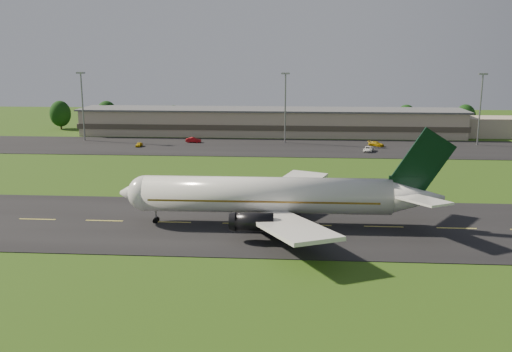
# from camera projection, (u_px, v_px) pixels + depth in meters

# --- Properties ---
(ground) EXTENTS (360.00, 360.00, 0.00)m
(ground) POSITION_uv_depth(u_px,v_px,m) (242.00, 224.00, 89.26)
(ground) COLOR #254411
(ground) RESTS_ON ground
(taxiway) EXTENTS (220.00, 30.00, 0.10)m
(taxiway) POSITION_uv_depth(u_px,v_px,m) (242.00, 224.00, 89.25)
(taxiway) COLOR black
(taxiway) RESTS_ON ground
(apron) EXTENTS (260.00, 30.00, 0.10)m
(apron) POSITION_uv_depth(u_px,v_px,m) (266.00, 147.00, 159.36)
(apron) COLOR black
(apron) RESTS_ON ground
(airliner) EXTENTS (51.24, 42.18, 15.57)m
(airliner) POSITION_uv_depth(u_px,v_px,m) (272.00, 196.00, 87.93)
(airliner) COLOR white
(airliner) RESTS_ON ground
(terminal) EXTENTS (145.00, 16.00, 8.40)m
(terminal) POSITION_uv_depth(u_px,v_px,m) (290.00, 123.00, 181.60)
(terminal) COLOR tan
(terminal) RESTS_ON ground
(light_mast_west) EXTENTS (2.40, 1.20, 20.35)m
(light_mast_west) POSITION_uv_depth(u_px,v_px,m) (82.00, 98.00, 168.23)
(light_mast_west) COLOR gray
(light_mast_west) RESTS_ON ground
(light_mast_centre) EXTENTS (2.40, 1.20, 20.35)m
(light_mast_centre) POSITION_uv_depth(u_px,v_px,m) (285.00, 99.00, 164.05)
(light_mast_centre) COLOR gray
(light_mast_centre) RESTS_ON ground
(light_mast_east) EXTENTS (2.40, 1.20, 20.35)m
(light_mast_east) POSITION_uv_depth(u_px,v_px,m) (481.00, 101.00, 160.21)
(light_mast_east) COLOR gray
(light_mast_east) RESTS_ON ground
(tree_line) EXTENTS (194.38, 9.15, 10.14)m
(tree_line) POSITION_uv_depth(u_px,v_px,m) (364.00, 117.00, 188.63)
(tree_line) COLOR black
(tree_line) RESTS_ON ground
(service_vehicle_a) EXTENTS (1.49, 3.46, 1.16)m
(service_vehicle_a) POSITION_uv_depth(u_px,v_px,m) (139.00, 145.00, 159.97)
(service_vehicle_a) COLOR #C4A20B
(service_vehicle_a) RESTS_ON apron
(service_vehicle_b) EXTENTS (4.58, 1.91, 1.47)m
(service_vehicle_b) POSITION_uv_depth(u_px,v_px,m) (193.00, 140.00, 166.96)
(service_vehicle_b) COLOR #A30A10
(service_vehicle_b) RESTS_ON apron
(service_vehicle_c) EXTENTS (3.41, 5.30, 1.36)m
(service_vehicle_c) POSITION_uv_depth(u_px,v_px,m) (368.00, 149.00, 152.21)
(service_vehicle_c) COLOR white
(service_vehicle_c) RESTS_ON apron
(service_vehicle_d) EXTENTS (4.81, 4.20, 1.33)m
(service_vehicle_d) POSITION_uv_depth(u_px,v_px,m) (376.00, 144.00, 160.61)
(service_vehicle_d) COLOR #C49D0B
(service_vehicle_d) RESTS_ON apron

